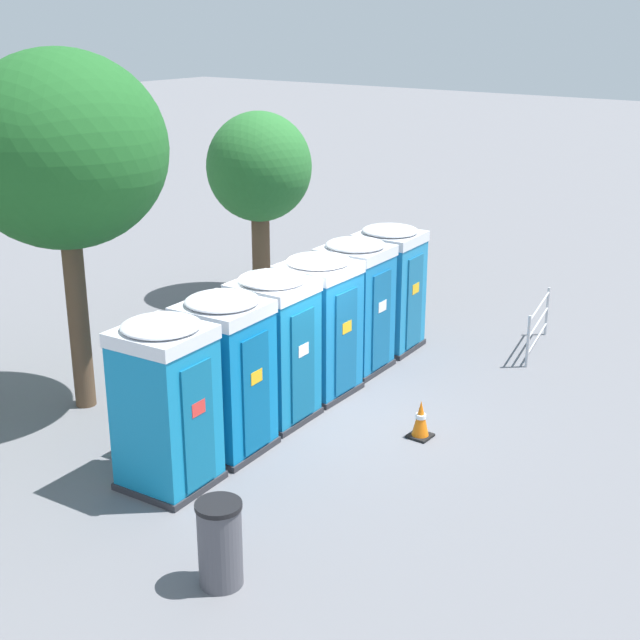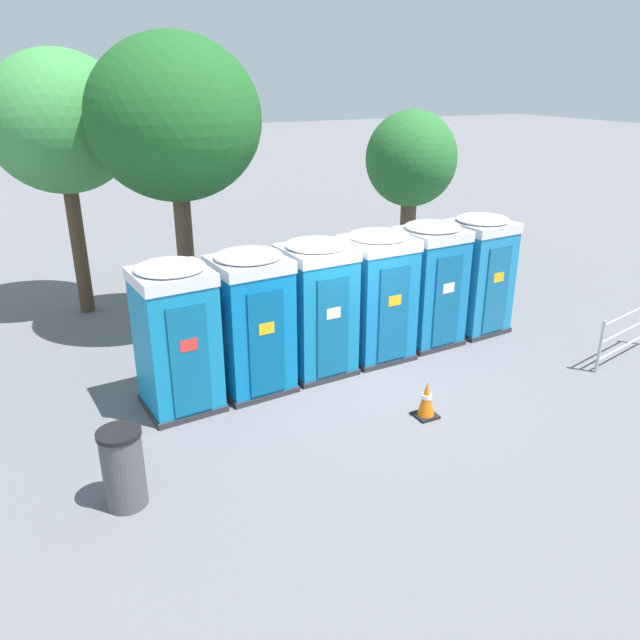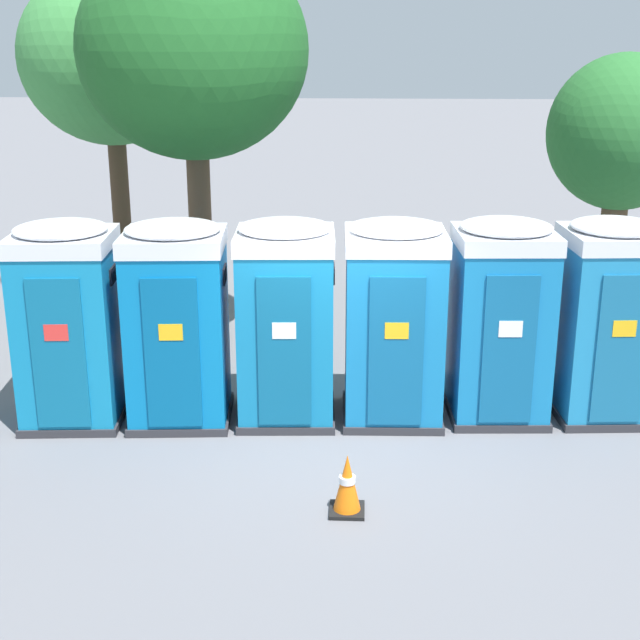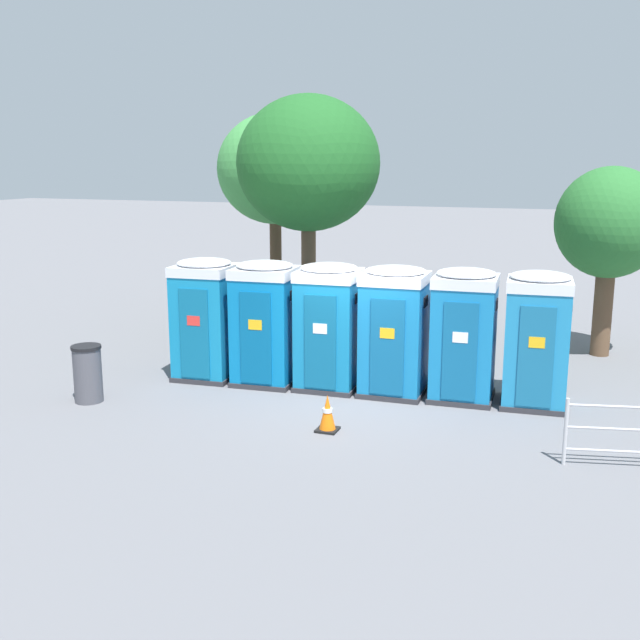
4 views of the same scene
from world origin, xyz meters
TOP-DOWN VIEW (x-y plane):
  - ground_plane at (0.00, 0.00)m, footprint 120.00×120.00m
  - portapotty_0 at (-3.35, 0.24)m, footprint 1.29×1.29m
  - portapotty_1 at (-2.02, 0.32)m, footprint 1.32×1.29m
  - portapotty_2 at (-0.70, 0.45)m, footprint 1.27×1.26m
  - portapotty_3 at (0.64, 0.51)m, footprint 1.27×1.23m
  - portapotty_4 at (1.96, 0.65)m, footprint 1.26×1.26m
  - portapotty_5 at (3.29, 0.73)m, footprint 1.27×1.28m
  - street_tree_0 at (-2.28, 3.44)m, footprint 3.38×3.38m
  - street_tree_1 at (4.46, 5.10)m, footprint 2.45×2.45m
  - street_tree_2 at (-4.15, 5.75)m, footprint 3.13×3.13m
  - trash_can at (-4.69, -1.99)m, footprint 0.56×0.56m
  - traffic_cone at (0.12, -1.91)m, footprint 0.36×0.36m
  - event_barrier at (4.95, -1.80)m, footprint 2.01×0.50m

SIDE VIEW (x-z plane):
  - ground_plane at x=0.00m, z-range 0.00..0.00m
  - traffic_cone at x=0.12m, z-range -0.01..0.63m
  - trash_can at x=-4.69m, z-range 0.00..1.10m
  - event_barrier at x=4.95m, z-range 0.04..1.09m
  - portapotty_3 at x=0.64m, z-range 0.01..2.55m
  - portapotty_1 at x=-2.02m, z-range 0.01..2.55m
  - portapotty_2 at x=-0.70m, z-range 0.01..2.55m
  - portapotty_0 at x=-3.35m, z-range 0.01..2.55m
  - portapotty_4 at x=1.96m, z-range 0.01..2.55m
  - portapotty_5 at x=3.29m, z-range 0.01..2.55m
  - street_tree_1 at x=4.46m, z-range 0.87..5.27m
  - street_tree_2 at x=-4.15m, z-range 1.36..7.15m
  - street_tree_0 at x=-2.28m, z-range 1.39..7.43m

